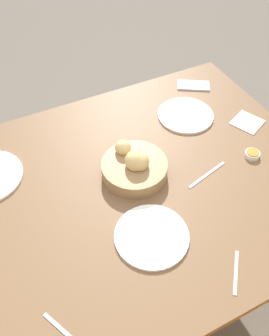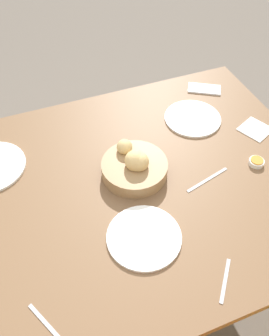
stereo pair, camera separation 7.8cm
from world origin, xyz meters
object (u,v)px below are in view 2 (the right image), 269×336
(spoon_coffee, at_px, (225,280))
(napkin, at_px, (255,129))
(cell_phone, at_px, (204,89))
(bread_basket, at_px, (135,166))
(plate_far_center, at_px, (143,237))
(jam_bowl_honey, at_px, (256,162))
(knife_silver, at_px, (51,329))
(plate_near_left, at_px, (193,118))
(fork_silver, at_px, (207,180))

(spoon_coffee, bearing_deg, napkin, -131.12)
(spoon_coffee, relative_size, cell_phone, 0.70)
(napkin, bearing_deg, cell_phone, -78.98)
(bread_basket, relative_size, plate_far_center, 1.00)
(plate_far_center, relative_size, spoon_coffee, 2.05)
(plate_far_center, relative_size, napkin, 1.61)
(jam_bowl_honey, distance_m, spoon_coffee, 0.50)
(jam_bowl_honey, height_order, knife_silver, jam_bowl_honey)
(bread_basket, xyz_separation_m, knife_silver, (0.41, 0.43, -0.04))
(plate_near_left, xyz_separation_m, spoon_coffee, (0.25, 0.68, -0.00))
(plate_far_center, bearing_deg, spoon_coffee, 127.92)
(spoon_coffee, distance_m, cell_phone, 0.94)
(knife_silver, xyz_separation_m, spoon_coffee, (-0.50, 0.05, -0.00))
(bread_basket, distance_m, plate_far_center, 0.28)
(bread_basket, bearing_deg, fork_silver, 151.87)
(plate_near_left, height_order, napkin, plate_near_left)
(plate_near_left, relative_size, jam_bowl_honey, 4.17)
(fork_silver, relative_size, napkin, 1.26)
(napkin, bearing_deg, fork_silver, 27.78)
(plate_near_left, relative_size, spoon_coffee, 2.04)
(plate_near_left, bearing_deg, knife_silver, 39.95)
(plate_far_center, height_order, cell_phone, plate_far_center)
(fork_silver, relative_size, knife_silver, 1.07)
(spoon_coffee, bearing_deg, bread_basket, -78.76)
(spoon_coffee, bearing_deg, jam_bowl_honey, -134.12)
(plate_far_center, distance_m, napkin, 0.70)
(spoon_coffee, bearing_deg, cell_phone, -115.02)
(napkin, distance_m, cell_phone, 0.33)
(bread_basket, height_order, plate_near_left, bread_basket)
(knife_silver, distance_m, cell_phone, 1.20)
(knife_silver, height_order, napkin, napkin)
(plate_far_center, bearing_deg, fork_silver, -155.88)
(jam_bowl_honey, bearing_deg, plate_near_left, -72.08)
(bread_basket, relative_size, spoon_coffee, 2.06)
(cell_phone, bearing_deg, spoon_coffee, 64.98)
(cell_phone, bearing_deg, fork_silver, 62.46)
(plate_far_center, height_order, jam_bowl_honey, jam_bowl_honey)
(knife_silver, bearing_deg, plate_far_center, -153.21)
(plate_near_left, bearing_deg, spoon_coffee, 70.01)
(bread_basket, xyz_separation_m, fork_silver, (-0.24, 0.13, -0.04))
(plate_far_center, distance_m, fork_silver, 0.34)
(napkin, bearing_deg, jam_bowl_honey, 56.55)
(fork_silver, height_order, knife_silver, same)
(plate_far_center, xyz_separation_m, napkin, (-0.63, -0.31, -0.00))
(plate_near_left, relative_size, fork_silver, 1.27)
(bread_basket, height_order, fork_silver, bread_basket)
(plate_far_center, height_order, napkin, plate_far_center)
(fork_silver, distance_m, napkin, 0.36)
(napkin, bearing_deg, spoon_coffee, 48.88)
(knife_silver, relative_size, cell_phone, 1.06)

